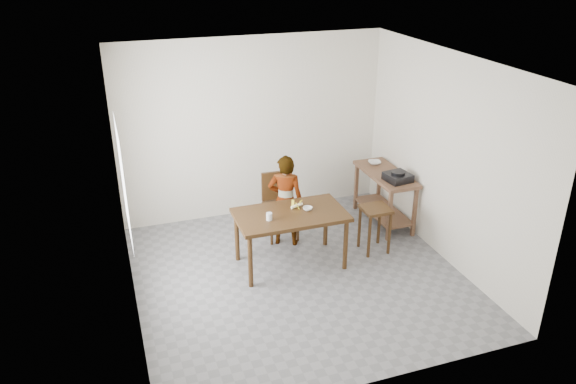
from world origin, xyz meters
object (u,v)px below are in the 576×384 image
object	(u,v)px
dining_table	(291,239)
stool	(374,229)
prep_counter	(384,197)
dining_chair	(281,207)
child	(285,201)

from	to	relation	value
dining_table	stool	world-z (taller)	dining_table
prep_counter	dining_chair	bearing A→B (deg)	177.75
dining_table	prep_counter	world-z (taller)	prep_counter
prep_counter	stool	distance (m)	0.89
dining_chair	stool	bearing A→B (deg)	-34.02
dining_table	dining_chair	size ratio (longest dim) A/B	1.51
prep_counter	child	world-z (taller)	child
dining_table	child	bearing A→B (deg)	77.86
dining_table	prep_counter	distance (m)	1.86
dining_table	dining_chair	world-z (taller)	dining_chair
child	stool	size ratio (longest dim) A/B	2.04
dining_table	dining_chair	xyz separation A→B (m)	(0.12, 0.76, 0.09)
prep_counter	stool	xyz separation A→B (m)	(-0.52, -0.72, -0.08)
child	stool	distance (m)	1.27
dining_table	dining_chair	distance (m)	0.78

